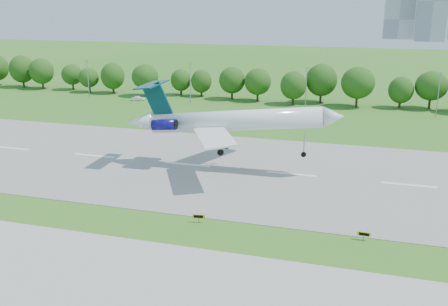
% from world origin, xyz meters
% --- Properties ---
extents(ground, '(600.00, 600.00, 0.00)m').
position_xyz_m(ground, '(0.00, 0.00, 0.00)').
color(ground, '#296B1C').
rests_on(ground, ground).
extents(runway, '(400.00, 45.00, 0.08)m').
position_xyz_m(runway, '(0.00, 25.00, 0.04)').
color(runway, gray).
rests_on(runway, ground).
extents(taxiway, '(400.00, 23.00, 0.08)m').
position_xyz_m(taxiway, '(0.00, -18.00, 0.04)').
color(taxiway, '#ADADA8').
rests_on(taxiway, ground).
extents(tree_line, '(288.40, 8.40, 10.40)m').
position_xyz_m(tree_line, '(0.00, 92.00, 6.19)').
color(tree_line, '#382314').
rests_on(tree_line, ground).
extents(light_poles, '(175.90, 0.25, 12.19)m').
position_xyz_m(light_poles, '(-2.50, 82.00, 6.34)').
color(light_poles, gray).
rests_on(light_poles, ground).
extents(airliner, '(40.30, 29.23, 12.65)m').
position_xyz_m(airliner, '(7.36, 24.92, 9.26)').
color(airliner, white).
rests_on(airliner, ground).
extents(taxi_sign_centre, '(1.77, 0.48, 1.24)m').
position_xyz_m(taxi_sign_centre, '(10.62, 0.98, 0.91)').
color(taxi_sign_centre, gray).
rests_on(taxi_sign_centre, ground).
extents(taxi_sign_right, '(1.69, 0.27, 1.19)m').
position_xyz_m(taxi_sign_right, '(33.04, 1.80, 0.87)').
color(taxi_sign_right, gray).
rests_on(taxi_sign_right, ground).
extents(service_vehicle_a, '(4.26, 2.52, 1.33)m').
position_xyz_m(service_vehicle_a, '(-37.50, 81.76, 0.66)').
color(service_vehicle_a, silver).
rests_on(service_vehicle_a, ground).
extents(service_vehicle_b, '(3.63, 2.79, 1.15)m').
position_xyz_m(service_vehicle_b, '(-28.23, 77.24, 0.58)').
color(service_vehicle_b, silver).
rests_on(service_vehicle_b, ground).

